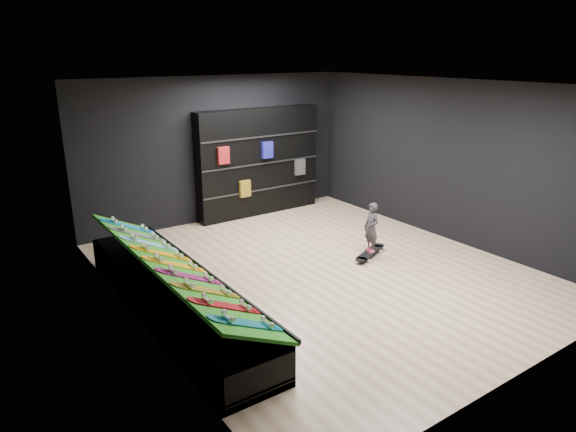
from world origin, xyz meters
TOP-DOWN VIEW (x-y plane):
  - floor at (0.00, 0.00)m, footprint 6.00×7.00m
  - ceiling at (0.00, 0.00)m, footprint 6.00×7.00m
  - wall_back at (0.00, 3.50)m, footprint 6.00×0.02m
  - wall_front at (0.00, -3.50)m, footprint 6.00×0.02m
  - wall_left at (-3.00, 0.00)m, footprint 0.02×7.00m
  - wall_right at (3.00, 0.00)m, footprint 0.02×7.00m
  - display_rack at (-2.55, 0.00)m, footprint 0.90×4.50m
  - turf_ramp at (-2.50, 0.00)m, footprint 0.92×4.50m
  - back_shelving at (0.88, 3.32)m, footprint 2.89×0.34m
  - floor_skateboard at (1.13, 0.01)m, footprint 0.99×0.59m
  - child at (1.13, 0.01)m, footprint 0.16×0.22m
  - display_board_0 at (-2.49, -1.90)m, footprint 0.93×0.22m
  - display_board_1 at (-2.49, -1.42)m, footprint 0.93×0.22m
  - display_board_2 at (-2.49, -0.95)m, footprint 0.93×0.22m
  - display_board_3 at (-2.49, -0.48)m, footprint 0.93×0.22m
  - display_board_4 at (-2.49, 0.00)m, footprint 0.93×0.22m
  - display_board_5 at (-2.49, 0.48)m, footprint 0.93×0.22m
  - display_board_6 at (-2.49, 0.95)m, footprint 0.93×0.22m
  - display_board_7 at (-2.49, 1.42)m, footprint 0.93×0.22m
  - display_board_8 at (-2.49, 1.90)m, footprint 0.93×0.22m

SIDE VIEW (x-z plane):
  - floor at x=0.00m, z-range -0.01..0.01m
  - floor_skateboard at x=1.13m, z-range 0.00..0.09m
  - display_rack at x=-2.55m, z-range 0.00..0.50m
  - child at x=1.13m, z-range 0.09..0.63m
  - turf_ramp at x=-2.50m, z-range 0.48..0.94m
  - display_board_0 at x=-2.49m, z-range 0.49..0.99m
  - display_board_1 at x=-2.49m, z-range 0.49..0.99m
  - display_board_2 at x=-2.49m, z-range 0.49..0.99m
  - display_board_3 at x=-2.49m, z-range 0.49..0.99m
  - display_board_4 at x=-2.49m, z-range 0.49..0.99m
  - display_board_5 at x=-2.49m, z-range 0.49..0.99m
  - display_board_6 at x=-2.49m, z-range 0.49..0.99m
  - display_board_7 at x=-2.49m, z-range 0.49..0.99m
  - display_board_8 at x=-2.49m, z-range 0.49..0.99m
  - back_shelving at x=0.88m, z-range 0.00..2.31m
  - wall_back at x=0.00m, z-range 0.00..3.00m
  - wall_front at x=0.00m, z-range 0.00..3.00m
  - wall_left at x=-3.00m, z-range 0.00..3.00m
  - wall_right at x=3.00m, z-range 0.00..3.00m
  - ceiling at x=0.00m, z-range 3.00..3.00m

